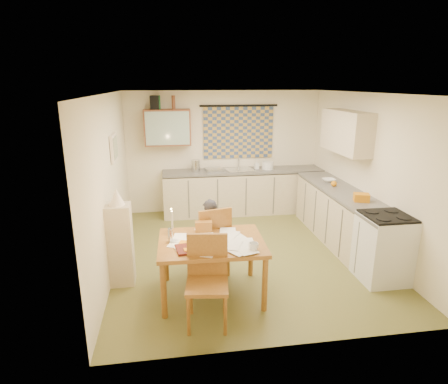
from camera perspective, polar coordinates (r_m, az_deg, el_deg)
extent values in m
cube|color=brown|center=(6.14, 3.17, -9.31)|extent=(4.00, 4.50, 0.02)
cube|color=white|center=(5.54, 3.59, 14.89)|extent=(4.00, 4.50, 0.02)
cube|color=#F4E7C4|center=(7.89, -0.03, 6.13)|extent=(4.00, 0.02, 2.50)
cube|color=#F4E7C4|center=(3.64, 10.76, -6.51)|extent=(4.00, 0.02, 2.50)
cube|color=#F4E7C4|center=(5.66, -16.98, 1.32)|extent=(0.02, 4.50, 2.50)
cube|color=#F4E7C4|center=(6.43, 21.20, 2.67)|extent=(0.02, 4.50, 2.50)
cube|color=#334870|center=(7.84, 2.21, 9.01)|extent=(1.45, 0.03, 1.05)
cylinder|color=black|center=(7.77, 2.29, 13.02)|extent=(1.60, 0.04, 0.04)
cube|color=brown|center=(7.54, -8.61, 9.71)|extent=(0.90, 0.34, 0.70)
cube|color=#99B2A5|center=(7.37, -8.61, 9.56)|extent=(0.84, 0.02, 0.64)
cube|color=#C5B18E|center=(6.72, 18.08, 8.74)|extent=(0.34, 1.30, 0.70)
cube|color=#F5E3CD|center=(5.95, -16.44, 6.52)|extent=(0.04, 0.50, 0.40)
cube|color=#BBBAA8|center=(5.94, -16.20, 6.53)|extent=(0.01, 0.42, 0.32)
cube|color=#C5B18E|center=(7.84, 2.92, -0.11)|extent=(3.30, 0.60, 0.86)
cube|color=#514F4D|center=(7.72, 2.97, 3.24)|extent=(3.30, 0.62, 0.04)
cube|color=#C5B18E|center=(6.57, 17.81, -4.19)|extent=(0.60, 2.95, 0.86)
cube|color=#514F4D|center=(6.43, 18.17, -0.26)|extent=(0.62, 2.95, 0.04)
cube|color=white|center=(5.62, 23.10, -7.96)|extent=(0.61, 0.61, 0.92)
cube|color=black|center=(5.45, 23.66, -3.38)|extent=(0.58, 0.58, 0.03)
cube|color=silver|center=(7.71, 2.41, 3.07)|extent=(0.61, 0.53, 0.10)
cylinder|color=silver|center=(7.85, 2.24, 4.65)|extent=(0.04, 0.04, 0.28)
cube|color=silver|center=(7.61, -1.55, 3.45)|extent=(0.40, 0.35, 0.06)
cylinder|color=silver|center=(7.56, -4.34, 4.01)|extent=(0.24, 0.24, 0.24)
cylinder|color=white|center=(7.82, 6.67, 4.06)|extent=(0.32, 0.32, 0.16)
imported|color=white|center=(7.81, 5.00, 4.15)|extent=(0.11, 0.11, 0.17)
imported|color=white|center=(7.03, 15.69, 1.73)|extent=(0.25, 0.25, 0.06)
cube|color=orange|center=(6.01, 20.21, -0.80)|extent=(0.26, 0.22, 0.12)
sphere|color=orange|center=(6.72, 16.40, 1.22)|extent=(0.10, 0.10, 0.10)
cube|color=black|center=(7.51, -10.47, 13.27)|extent=(0.19, 0.22, 0.26)
cylinder|color=#195926|center=(7.51, -9.93, 13.30)|extent=(0.08, 0.08, 0.26)
cylinder|color=brown|center=(7.51, -7.72, 13.39)|extent=(0.09, 0.09, 0.26)
cube|color=brown|center=(4.71, -1.94, -7.72)|extent=(1.34, 1.03, 0.05)
cube|color=brown|center=(5.35, -2.09, -7.35)|extent=(0.56, 0.56, 0.04)
cube|color=brown|center=(5.07, -1.32, -5.38)|extent=(0.46, 0.15, 0.51)
cube|color=brown|center=(4.26, -2.59, -14.01)|extent=(0.52, 0.52, 0.04)
cube|color=brown|center=(4.32, -2.56, -9.46)|extent=(0.46, 0.11, 0.51)
imported|color=black|center=(5.29, -2.13, -6.89)|extent=(0.53, 0.45, 1.12)
cube|color=#C5B18E|center=(5.23, -15.48, -7.76)|extent=(0.32, 0.30, 1.12)
cone|color=#F5E3CD|center=(5.00, -16.06, -0.70)|extent=(0.20, 0.20, 0.22)
cube|color=brown|center=(4.91, -3.12, -5.39)|extent=(0.23, 0.11, 0.16)
imported|color=white|center=(4.44, 4.52, -8.30)|extent=(0.20, 0.20, 0.09)
imported|color=maroon|center=(4.45, -7.28, -8.81)|extent=(0.29, 0.35, 0.03)
imported|color=orange|center=(4.60, -7.04, -7.99)|extent=(0.32, 0.35, 0.02)
cube|color=orange|center=(4.42, -5.33, -8.85)|extent=(0.13, 0.10, 0.04)
cube|color=black|center=(4.46, 0.31, -8.73)|extent=(0.13, 0.06, 0.02)
cylinder|color=silver|center=(4.68, -8.19, -6.55)|extent=(0.07, 0.07, 0.18)
cylinder|color=white|center=(4.61, -7.91, -4.21)|extent=(0.03, 0.03, 0.22)
sphere|color=#FFCC66|center=(4.61, -8.07, -2.60)|extent=(0.02, 0.02, 0.02)
cube|color=white|center=(4.42, -2.57, -9.05)|extent=(0.31, 0.36, 0.00)
cube|color=white|center=(4.67, -5.60, -7.65)|extent=(0.32, 0.36, 0.00)
cube|color=white|center=(4.67, -6.96, -7.69)|extent=(0.30, 0.35, 0.00)
cube|color=white|center=(4.79, 2.00, -6.92)|extent=(0.30, 0.35, 0.00)
cube|color=white|center=(4.95, -3.06, -6.14)|extent=(0.24, 0.32, 0.00)
cube|color=white|center=(4.54, -6.30, -8.31)|extent=(0.28, 0.34, 0.00)
cube|color=white|center=(4.63, 3.31, -7.73)|extent=(0.23, 0.31, 0.00)
cube|color=white|center=(4.94, 0.57, -6.07)|extent=(0.25, 0.32, 0.00)
cube|color=white|center=(4.85, 0.73, -6.51)|extent=(0.33, 0.36, 0.00)
cube|color=white|center=(4.78, -6.51, -6.94)|extent=(0.26, 0.33, 0.00)
cube|color=white|center=(4.42, 1.98, -8.83)|extent=(0.34, 0.36, 0.00)
cube|color=white|center=(4.65, -1.32, -7.51)|extent=(0.32, 0.36, 0.00)
cube|color=white|center=(4.44, 3.34, -8.70)|extent=(0.28, 0.34, 0.00)
cube|color=white|center=(4.55, 1.00, -7.98)|extent=(0.25, 0.33, 0.00)
cube|color=white|center=(4.79, -2.33, -6.69)|extent=(0.33, 0.36, 0.00)
cube|color=white|center=(4.54, 1.18, -8.04)|extent=(0.31, 0.36, 0.00)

